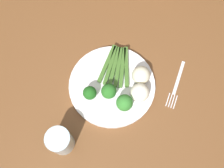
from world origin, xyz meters
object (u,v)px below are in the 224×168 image
dining_table (93,93)px  cauliflower_front (141,75)px  plate (112,85)px  broccoli_near_center (90,93)px  cauliflower_near_fork (140,93)px  broccoli_front_left (109,91)px  fork (176,85)px  water_glass (60,141)px  broccoli_right (124,103)px  asparagus_bundle (116,66)px

dining_table → cauliflower_front: 0.21m
plate → broccoli_near_center: 0.08m
plate → cauliflower_near_fork: 0.10m
cauliflower_front → broccoli_front_left: bearing=34.4°
cauliflower_front → fork: 0.12m
fork → water_glass: (0.33, 0.22, 0.05)m
broccoli_front_left → water_glass: 0.20m
water_glass → broccoli_near_center: bearing=-112.8°
broccoli_right → cauliflower_near_fork: size_ratio=1.06×
broccoli_front_left → asparagus_bundle: bearing=-98.4°
plate → water_glass: bearing=57.1°
broccoli_near_center → broccoli_front_left: size_ratio=0.90×
water_glass → dining_table: bearing=-106.0°
cauliflower_near_fork → dining_table: bearing=-12.6°
cauliflower_near_fork → cauliflower_front: 0.06m
asparagus_bundle → broccoli_right: bearing=20.2°
broccoli_near_center → broccoli_right: bearing=168.3°
dining_table → asparagus_bundle: bearing=-143.6°
dining_table → broccoli_near_center: bearing=95.9°
broccoli_front_left → water_glass: water_glass is taller
broccoli_right → fork: 0.19m
dining_table → broccoli_right: size_ratio=20.49×
dining_table → broccoli_right: (-0.11, 0.07, 0.15)m
dining_table → water_glass: size_ratio=13.13×
plate → broccoli_near_center: size_ratio=5.35×
asparagus_bundle → water_glass: water_glass is taller
cauliflower_near_fork → water_glass: 0.27m
plate → broccoli_right: (-0.04, 0.07, 0.04)m
plate → broccoli_near_center: bearing=35.4°
broccoli_front_left → broccoli_right: bearing=147.3°
broccoli_right → cauliflower_front: (-0.04, -0.09, -0.01)m
asparagus_bundle → water_glass: bearing=-22.6°
cauliflower_near_fork → cauliflower_front: same height
water_glass → cauliflower_front: bearing=-133.5°
cauliflower_near_fork → broccoli_right: bearing=41.6°
plate → broccoli_front_left: broccoli_front_left is taller
broccoli_near_center → fork: (-0.26, -0.07, -0.04)m
broccoli_right → fork: broccoli_right is taller
cauliflower_near_fork → cauliflower_front: (-0.00, -0.06, -0.00)m
asparagus_bundle → cauliflower_near_fork: size_ratio=2.52×
cauliflower_near_fork → cauliflower_front: size_ratio=1.02×
asparagus_bundle → cauliflower_near_fork: cauliflower_near_fork is taller
broccoli_front_left → cauliflower_front: same height
fork → broccoli_right: bearing=-45.6°
broccoli_front_left → water_glass: bearing=53.3°
broccoli_right → dining_table: bearing=-33.3°
plate → cauliflower_front: (-0.09, -0.03, 0.04)m
plate → asparagus_bundle: size_ratio=1.88×
plate → cauliflower_near_fork: bearing=162.3°
dining_table → asparagus_bundle: asparagus_bundle is taller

